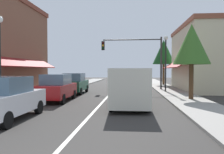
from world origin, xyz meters
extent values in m
plane|color=#33302D|center=(0.00, 18.00, 0.00)|extent=(80.00, 80.00, 0.00)
cube|color=gray|center=(-5.50, 18.00, 0.06)|extent=(2.60, 56.00, 0.12)
cube|color=gray|center=(5.50, 18.00, 0.06)|extent=(2.60, 56.00, 0.12)
cube|color=silver|center=(0.00, 18.00, 0.00)|extent=(0.14, 52.00, 0.01)
cube|color=slate|center=(-6.86, 12.00, 1.40)|extent=(0.08, 10.64, 1.80)
cube|color=maroon|center=(-6.25, 12.00, 2.60)|extent=(1.27, 11.76, 0.73)
cube|color=slate|center=(-6.86, 15.08, 5.32)|extent=(0.08, 1.10, 1.30)
cube|color=beige|center=(9.48, 20.00, 3.05)|extent=(5.36, 10.00, 6.11)
cube|color=brown|center=(9.48, 20.00, 6.31)|extent=(5.56, 10.20, 0.40)
cube|color=slate|center=(6.86, 20.00, 1.40)|extent=(0.08, 7.60, 1.80)
cube|color=maroon|center=(6.25, 20.00, 2.60)|extent=(1.27, 8.40, 0.73)
cube|color=slate|center=(6.86, 17.80, 4.40)|extent=(0.08, 1.10, 1.30)
cube|color=slate|center=(6.86, 22.20, 4.40)|extent=(0.08, 1.10, 1.30)
cube|color=silver|center=(-3.25, 5.36, 0.71)|extent=(1.75, 4.11, 0.80)
cube|color=slate|center=(-3.25, 5.26, 1.44)|extent=(1.53, 2.01, 0.66)
cylinder|color=black|center=(-4.05, 6.71, 0.31)|extent=(0.20, 0.62, 0.62)
cylinder|color=black|center=(-2.47, 6.72, 0.31)|extent=(0.20, 0.62, 0.62)
cylinder|color=black|center=(-2.45, 4.01, 0.31)|extent=(0.20, 0.62, 0.62)
cube|color=maroon|center=(-3.03, 10.85, 0.71)|extent=(1.81, 4.14, 0.80)
cube|color=slate|center=(-3.03, 10.75, 1.44)|extent=(1.56, 2.03, 0.66)
cylinder|color=black|center=(-3.85, 12.18, 0.31)|extent=(0.21, 0.62, 0.62)
cylinder|color=black|center=(-2.27, 12.22, 0.31)|extent=(0.21, 0.62, 0.62)
cylinder|color=black|center=(-3.79, 9.48, 0.31)|extent=(0.21, 0.62, 0.62)
cylinder|color=black|center=(-2.21, 9.51, 0.31)|extent=(0.21, 0.62, 0.62)
cube|color=#0F4C33|center=(-3.10, 15.68, 0.71)|extent=(1.76, 4.12, 0.80)
cube|color=slate|center=(-3.10, 15.58, 1.44)|extent=(1.54, 2.02, 0.66)
cylinder|color=black|center=(-3.90, 17.03, 0.31)|extent=(0.21, 0.62, 0.62)
cylinder|color=black|center=(-2.32, 17.04, 0.31)|extent=(0.21, 0.62, 0.62)
cylinder|color=black|center=(-3.87, 14.32, 0.31)|extent=(0.21, 0.62, 0.62)
cylinder|color=black|center=(-2.29, 14.34, 0.31)|extent=(0.21, 0.62, 0.62)
cube|color=beige|center=(1.75, 9.10, 1.17)|extent=(1.98, 5.01, 1.90)
cube|color=slate|center=(1.77, 11.50, 1.59)|extent=(1.73, 0.28, 0.84)
cube|color=black|center=(1.77, 11.68, 0.48)|extent=(1.86, 0.21, 0.24)
cylinder|color=black|center=(0.88, 10.65, 0.36)|extent=(0.24, 0.72, 0.72)
cylinder|color=black|center=(2.64, 10.64, 0.36)|extent=(0.24, 0.72, 0.72)
cylinder|color=black|center=(0.86, 7.55, 0.36)|extent=(0.24, 0.72, 0.72)
cylinder|color=black|center=(2.63, 7.54, 0.36)|extent=(0.24, 0.72, 0.72)
cylinder|color=#333333|center=(4.80, 19.49, 2.69)|extent=(0.18, 0.18, 5.38)
cylinder|color=#333333|center=(1.87, 19.49, 5.13)|extent=(5.87, 0.12, 0.12)
cube|color=black|center=(-1.07, 19.31, 4.53)|extent=(0.30, 0.24, 0.90)
sphere|color=#420F0F|center=(-1.07, 19.18, 4.81)|extent=(0.20, 0.20, 0.20)
sphere|color=yellow|center=(-1.07, 19.18, 4.53)|extent=(0.20, 0.20, 0.20)
sphere|color=#0C3316|center=(-1.07, 19.18, 4.25)|extent=(0.20, 0.20, 0.20)
cylinder|color=black|center=(-4.83, 7.50, 2.21)|extent=(0.12, 0.12, 4.42)
cylinder|color=black|center=(4.86, 16.89, 2.36)|extent=(0.12, 0.12, 4.73)
sphere|color=white|center=(4.86, 16.89, 4.91)|extent=(0.36, 0.36, 0.36)
cylinder|color=#4C331E|center=(5.80, 11.94, 1.40)|extent=(0.30, 0.30, 2.79)
cone|color=#386626|center=(5.80, 11.94, 3.76)|extent=(2.43, 2.43, 2.67)
cylinder|color=#4C331E|center=(6.05, 26.60, 1.64)|extent=(0.30, 0.30, 3.28)
cone|color=#19471E|center=(6.05, 26.60, 4.44)|extent=(2.90, 2.90, 3.19)
camera|label=1|loc=(1.84, -3.21, 2.03)|focal=35.56mm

